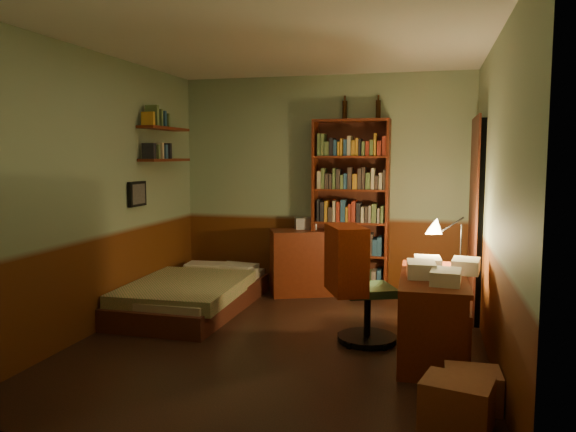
% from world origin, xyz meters
% --- Properties ---
extents(floor, '(3.50, 4.00, 0.02)m').
position_xyz_m(floor, '(0.00, 0.00, -0.01)').
color(floor, black).
rests_on(floor, ground).
extents(ceiling, '(3.50, 4.00, 0.02)m').
position_xyz_m(ceiling, '(0.00, 0.00, 2.61)').
color(ceiling, silver).
rests_on(ceiling, wall_back).
extents(wall_back, '(3.50, 0.02, 2.60)m').
position_xyz_m(wall_back, '(0.00, 2.01, 1.30)').
color(wall_back, gray).
rests_on(wall_back, ground).
extents(wall_left, '(0.02, 4.00, 2.60)m').
position_xyz_m(wall_left, '(-1.76, 0.00, 1.30)').
color(wall_left, gray).
rests_on(wall_left, ground).
extents(wall_right, '(0.02, 4.00, 2.60)m').
position_xyz_m(wall_right, '(1.76, 0.00, 1.30)').
color(wall_right, gray).
rests_on(wall_right, ground).
extents(wall_front, '(3.50, 0.02, 2.60)m').
position_xyz_m(wall_front, '(0.00, -2.01, 1.30)').
color(wall_front, gray).
rests_on(wall_front, ground).
extents(doorway, '(0.06, 0.90, 2.00)m').
position_xyz_m(doorway, '(1.72, 1.30, 1.00)').
color(doorway, black).
rests_on(doorway, ground).
extents(door_trim, '(0.02, 0.98, 2.08)m').
position_xyz_m(door_trim, '(1.69, 1.30, 1.00)').
color(door_trim, '#451E13').
rests_on(door_trim, ground).
extents(bed, '(1.09, 1.97, 0.58)m').
position_xyz_m(bed, '(-1.19, 0.80, 0.29)').
color(bed, olive).
rests_on(bed, ground).
extents(dresser, '(0.96, 0.73, 0.77)m').
position_xyz_m(dresser, '(-0.14, 1.76, 0.38)').
color(dresser, '#5C200F').
rests_on(dresser, ground).
extents(mini_stereo, '(0.30, 0.27, 0.14)m').
position_xyz_m(mini_stereo, '(-0.20, 1.89, 0.84)').
color(mini_stereo, '#B2B2B7').
rests_on(mini_stereo, dresser).
extents(bookshelf, '(0.89, 0.28, 2.07)m').
position_xyz_m(bookshelf, '(0.35, 1.85, 1.03)').
color(bookshelf, '#5C200F').
rests_on(bookshelf, ground).
extents(bottle_left, '(0.07, 0.07, 0.22)m').
position_xyz_m(bottle_left, '(0.25, 1.96, 2.18)').
color(bottle_left, black).
rests_on(bottle_left, bookshelf).
extents(bottle_right, '(0.07, 0.07, 0.22)m').
position_xyz_m(bottle_right, '(0.64, 1.96, 2.18)').
color(bottle_right, black).
rests_on(bottle_right, bookshelf).
extents(desk, '(0.55, 1.27, 0.68)m').
position_xyz_m(desk, '(1.30, -0.02, 0.34)').
color(desk, '#5C200F').
rests_on(desk, ground).
extents(paper_stack, '(0.25, 0.32, 0.12)m').
position_xyz_m(paper_stack, '(1.56, 0.14, 0.73)').
color(paper_stack, silver).
rests_on(paper_stack, desk).
extents(desk_lamp, '(0.20, 0.20, 0.52)m').
position_xyz_m(desk_lamp, '(1.54, 0.61, 0.94)').
color(desk_lamp, black).
rests_on(desk_lamp, desk).
extents(office_chair, '(0.58, 0.55, 0.91)m').
position_xyz_m(office_chair, '(0.74, 0.18, 0.46)').
color(office_chair, '#2B4C2D').
rests_on(office_chair, ground).
extents(red_jacket, '(0.35, 0.53, 0.59)m').
position_xyz_m(red_jacket, '(0.81, -0.02, 1.21)').
color(red_jacket, '#AE3413').
rests_on(red_jacket, office_chair).
extents(wall_shelf_lower, '(0.20, 0.90, 0.03)m').
position_xyz_m(wall_shelf_lower, '(-1.64, 1.10, 1.60)').
color(wall_shelf_lower, '#5C200F').
rests_on(wall_shelf_lower, wall_left).
extents(wall_shelf_upper, '(0.20, 0.90, 0.03)m').
position_xyz_m(wall_shelf_upper, '(-1.64, 1.10, 1.95)').
color(wall_shelf_upper, '#5C200F').
rests_on(wall_shelf_upper, wall_left).
extents(framed_picture, '(0.04, 0.32, 0.26)m').
position_xyz_m(framed_picture, '(-1.72, 0.60, 1.25)').
color(framed_picture, black).
rests_on(framed_picture, wall_left).
extents(cardboard_box_a, '(0.47, 0.41, 0.30)m').
position_xyz_m(cardboard_box_a, '(1.44, -1.28, 0.15)').
color(cardboard_box_a, '#945738').
rests_on(cardboard_box_a, ground).
extents(cardboard_box_b, '(0.36, 0.30, 0.25)m').
position_xyz_m(cardboard_box_b, '(1.56, -0.94, 0.12)').
color(cardboard_box_b, '#945738').
rests_on(cardboard_box_b, ground).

